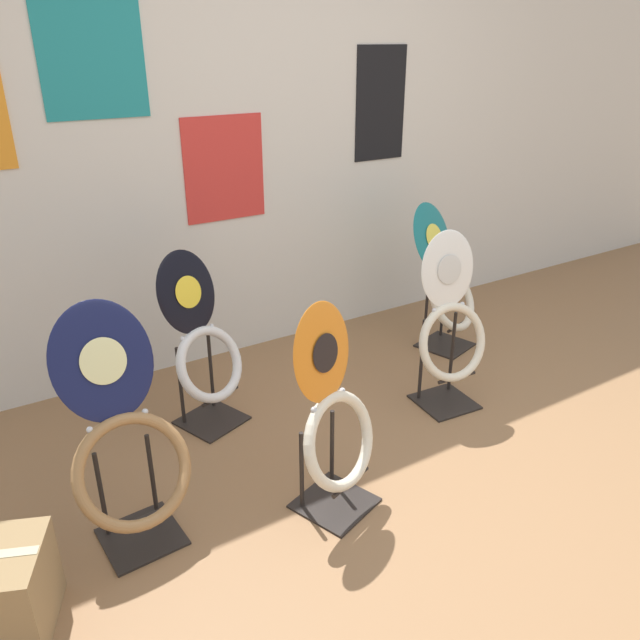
% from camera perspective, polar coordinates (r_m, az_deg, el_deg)
% --- Properties ---
extents(ground_plane, '(14.00, 14.00, 0.00)m').
position_cam_1_polar(ground_plane, '(2.69, 17.79, -17.39)').
color(ground_plane, '#8E6642').
extents(wall_back, '(8.00, 0.07, 2.60)m').
position_cam_1_polar(wall_back, '(3.62, -4.53, 17.38)').
color(wall_back, silver).
rests_on(wall_back, ground_plane).
extents(toilet_seat_display_navy_moon, '(0.44, 0.42, 0.91)m').
position_cam_1_polar(toilet_seat_display_navy_moon, '(2.38, -17.35, -10.97)').
color(toilet_seat_display_navy_moon, black).
rests_on(toilet_seat_display_navy_moon, ground_plane).
extents(toilet_seat_display_white_plain, '(0.41, 0.30, 0.91)m').
position_cam_1_polar(toilet_seat_display_white_plain, '(3.15, 11.84, -0.83)').
color(toilet_seat_display_white_plain, black).
rests_on(toilet_seat_display_white_plain, ground_plane).
extents(toilet_seat_display_jazz_black, '(0.43, 0.39, 0.86)m').
position_cam_1_polar(toilet_seat_display_jazz_black, '(3.00, -10.66, -2.50)').
color(toilet_seat_display_jazz_black, black).
rests_on(toilet_seat_display_jazz_black, ground_plane).
extents(toilet_seat_display_orange_sun, '(0.42, 0.36, 0.87)m').
position_cam_1_polar(toilet_seat_display_orange_sun, '(2.42, 1.28, -9.16)').
color(toilet_seat_display_orange_sun, black).
rests_on(toilet_seat_display_orange_sun, ground_plane).
extents(toilet_seat_display_teal_sax, '(0.46, 0.47, 0.87)m').
position_cam_1_polar(toilet_seat_display_teal_sax, '(3.79, 11.38, 3.25)').
color(toilet_seat_display_teal_sax, black).
rests_on(toilet_seat_display_teal_sax, ground_plane).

